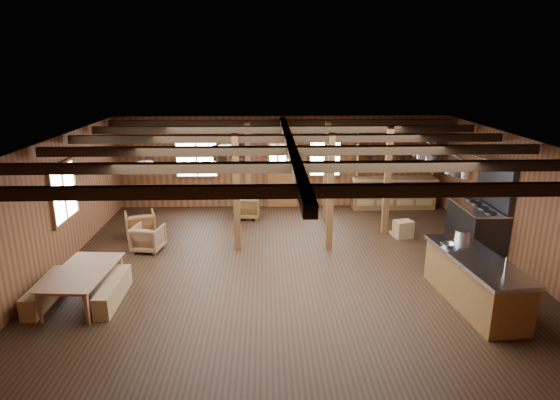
% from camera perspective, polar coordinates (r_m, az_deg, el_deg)
% --- Properties ---
extents(room, '(10.04, 9.04, 2.84)m').
position_cam_1_polar(room, '(9.97, 1.23, -0.68)').
color(room, black).
rests_on(room, ground).
extents(ceiling_joists, '(9.80, 8.82, 0.18)m').
position_cam_1_polar(ceiling_joists, '(9.84, 1.22, 6.77)').
color(ceiling_joists, black).
rests_on(ceiling_joists, ceiling).
extents(timber_posts, '(3.95, 2.35, 2.80)m').
position_cam_1_polar(timber_posts, '(12.00, 3.19, 2.28)').
color(timber_posts, '#492814').
rests_on(timber_posts, floor).
extents(back_door, '(1.02, 0.08, 2.15)m').
position_cam_1_polar(back_door, '(14.39, 0.29, 2.57)').
color(back_door, brown).
rests_on(back_door, floor).
extents(window_back_left, '(1.32, 0.06, 1.32)m').
position_cam_1_polar(window_back_left, '(14.39, -10.15, 5.25)').
color(window_back_left, white).
rests_on(window_back_left, wall_back).
extents(window_back_right, '(1.02, 0.06, 1.32)m').
position_cam_1_polar(window_back_right, '(14.35, 5.51, 5.40)').
color(window_back_right, white).
rests_on(window_back_right, wall_back).
extents(window_left, '(0.14, 1.24, 1.32)m').
position_cam_1_polar(window_left, '(11.29, -24.93, 0.87)').
color(window_left, white).
rests_on(window_left, wall_back).
extents(notice_boards, '(1.08, 0.03, 0.90)m').
position_cam_1_polar(notice_boards, '(14.26, -5.76, 5.48)').
color(notice_boards, beige).
rests_on(notice_boards, wall_back).
extents(back_counter, '(2.55, 0.60, 2.45)m').
position_cam_1_polar(back_counter, '(14.75, 13.65, 1.32)').
color(back_counter, brown).
rests_on(back_counter, floor).
extents(pendant_lamps, '(1.86, 2.36, 0.66)m').
position_cam_1_polar(pendant_lamps, '(10.86, -11.02, 5.08)').
color(pendant_lamps, '#29292C').
rests_on(pendant_lamps, ceiling).
extents(pot_rack, '(0.34, 3.00, 0.45)m').
position_cam_1_polar(pot_rack, '(10.65, 18.94, 4.38)').
color(pot_rack, '#29292C').
rests_on(pot_rack, ceiling).
extents(kitchen_island, '(1.15, 2.58, 1.20)m').
position_cam_1_polar(kitchen_island, '(9.44, 22.65, -9.04)').
color(kitchen_island, brown).
rests_on(kitchen_island, floor).
extents(step_stool, '(0.58, 0.48, 0.45)m').
position_cam_1_polar(step_stool, '(12.41, 14.78, -3.46)').
color(step_stool, brown).
rests_on(step_stool, floor).
extents(commercial_range, '(0.90, 1.76, 2.17)m').
position_cam_1_polar(commercial_range, '(12.27, 23.17, -2.24)').
color(commercial_range, '#29292C').
rests_on(commercial_range, floor).
extents(dining_table, '(1.11, 1.85, 0.63)m').
position_cam_1_polar(dining_table, '(9.60, -22.60, -9.68)').
color(dining_table, '#8F6041').
rests_on(dining_table, floor).
extents(bench_wall, '(0.28, 1.50, 0.41)m').
position_cam_1_polar(bench_wall, '(9.94, -26.64, -9.99)').
color(bench_wall, brown).
rests_on(bench_wall, floor).
extents(bench_aisle, '(0.28, 1.50, 0.41)m').
position_cam_1_polar(bench_aisle, '(9.48, -19.66, -10.40)').
color(bench_aisle, brown).
rests_on(bench_aisle, floor).
extents(armchair_a, '(0.91, 0.93, 0.67)m').
position_cam_1_polar(armchair_a, '(12.52, -16.65, -2.89)').
color(armchair_a, brown).
rests_on(armchair_a, floor).
extents(armchair_b, '(0.74, 0.76, 0.65)m').
position_cam_1_polar(armchair_b, '(13.50, -4.00, -0.86)').
color(armchair_b, brown).
rests_on(armchair_b, floor).
extents(armchair_c, '(0.78, 0.80, 0.62)m').
position_cam_1_polar(armchair_c, '(11.61, -15.79, -4.49)').
color(armchair_c, brown).
rests_on(armchair_c, floor).
extents(counter_pot, '(0.29, 0.29, 0.17)m').
position_cam_1_polar(counter_pot, '(10.05, 21.34, -3.95)').
color(counter_pot, silver).
rests_on(counter_pot, kitchen_island).
extents(bowl, '(0.28, 0.28, 0.06)m').
position_cam_1_polar(bowl, '(9.57, 19.82, -5.17)').
color(bowl, silver).
rests_on(bowl, kitchen_island).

